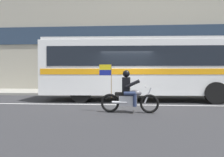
# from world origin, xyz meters

# --- Properties ---
(ground_plane) EXTENTS (60.00, 60.00, 0.00)m
(ground_plane) POSITION_xyz_m (0.00, 0.00, 0.00)
(ground_plane) COLOR #2B2B2D
(sidewalk_curb) EXTENTS (28.00, 3.80, 0.15)m
(sidewalk_curb) POSITION_xyz_m (0.00, 5.10, 0.07)
(sidewalk_curb) COLOR gray
(sidewalk_curb) RESTS_ON ground_plane
(lane_center_stripe) EXTENTS (26.60, 0.14, 0.01)m
(lane_center_stripe) POSITION_xyz_m (0.00, -0.60, 0.00)
(lane_center_stripe) COLOR silver
(lane_center_stripe) RESTS_ON ground_plane
(office_building_facade) EXTENTS (28.00, 0.89, 12.87)m
(office_building_facade) POSITION_xyz_m (0.00, 7.39, 6.44)
(office_building_facade) COLOR gray
(office_building_facade) RESTS_ON ground_plane
(transit_bus) EXTENTS (11.09, 2.96, 3.22)m
(transit_bus) POSITION_xyz_m (1.14, 1.19, 1.88)
(transit_bus) COLOR white
(transit_bus) RESTS_ON ground_plane
(motorcycle_with_rider) EXTENTS (2.19, 0.64, 1.78)m
(motorcycle_with_rider) POSITION_xyz_m (0.09, -2.57, 0.67)
(motorcycle_with_rider) COLOR black
(motorcycle_with_rider) RESTS_ON ground_plane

